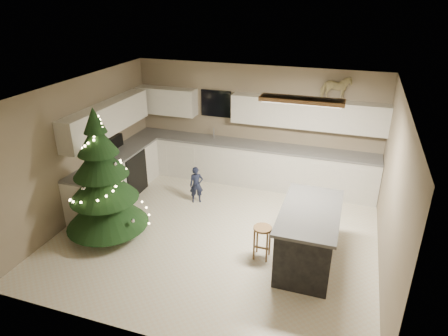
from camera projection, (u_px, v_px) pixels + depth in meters
The scene contains 8 objects.
ground_plane at pixel (218, 233), 7.24m from camera, with size 5.50×5.50×0.00m, color beige.
room_shell at pixel (219, 143), 6.51m from camera, with size 5.52×5.02×2.61m.
cabinetry at pixel (203, 156), 8.62m from camera, with size 5.50×3.20×2.00m.
island at pixel (308, 236), 6.30m from camera, with size 0.90×1.70×0.95m.
bar_stool at pixel (262, 235), 6.43m from camera, with size 0.30×0.30×0.57m.
christmas_tree at pixel (103, 186), 6.82m from camera, with size 1.48×1.43×2.36m.
toddler at pixel (196, 185), 8.16m from camera, with size 0.28×0.18×0.77m, color black.
rocking_horse at pixel (336, 88), 7.84m from camera, with size 0.61×0.33×0.51m.
Camera 1 is at (2.05, -5.76, 4.06)m, focal length 32.00 mm.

